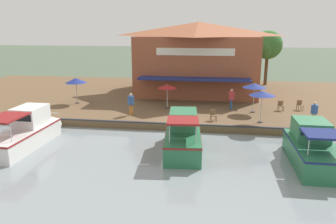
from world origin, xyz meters
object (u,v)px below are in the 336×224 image
Objects in this scene: person_at_quay_edge at (314,110)px; motorboat_mid_row at (183,135)px; person_mid_patio at (232,96)px; motorboat_distant_upstream at (310,146)px; patio_umbrella_mid_patio_left at (76,80)px; patio_umbrella_by_entrance at (262,93)px; patio_umbrella_mid_patio_right at (167,87)px; waterfront_restaurant at (198,57)px; cafe_chair_under_first_umbrella at (281,105)px; patio_umbrella_far_corner at (254,86)px; person_near_entrance at (131,101)px; tree_downstream_bank at (267,46)px; cafe_chair_mid_patio at (213,115)px; motorboat_fourth_along at (29,131)px; cafe_chair_beside_entrance at (300,105)px.

person_at_quay_edge is 0.28× the size of motorboat_mid_row.
motorboat_distant_upstream reaches higher than person_mid_patio.
patio_umbrella_mid_patio_left is 21.19m from motorboat_distant_upstream.
patio_umbrella_mid_patio_right is at bearing -114.18° from patio_umbrella_by_entrance.
waterfront_restaurant reaches higher than cafe_chair_under_first_umbrella.
patio_umbrella_far_corner is 0.40× the size of motorboat_distant_upstream.
person_near_entrance is 1.01× the size of person_mid_patio.
waterfront_restaurant is 5.98× the size of patio_umbrella_mid_patio_right.
tree_downstream_bank is (-16.61, 12.88, 3.65)m from person_near_entrance.
patio_umbrella_by_entrance is 2.93× the size of cafe_chair_mid_patio.
patio_umbrella_mid_patio_right reaches higher than motorboat_distant_upstream.
person_near_entrance is at bearing 139.39° from motorboat_fourth_along.
person_near_entrance is (-0.74, -10.30, -1.10)m from patio_umbrella_by_entrance.
person_near_entrance is at bearing -92.88° from person_at_quay_edge.
patio_umbrella_far_corner reaches higher than motorboat_distant_upstream.
person_near_entrance is (2.35, -10.06, -1.14)m from patio_umbrella_far_corner.
patio_umbrella_mid_patio_right is 1.26× the size of person_at_quay_edge.
waterfront_restaurant reaches higher than motorboat_mid_row.
cafe_chair_mid_patio is 0.13× the size of motorboat_distant_upstream.
patio_umbrella_mid_patio_left reaches higher than cafe_chair_beside_entrance.
patio_umbrella_mid_patio_right is 12.11m from motorboat_fourth_along.
motorboat_mid_row is 0.88× the size of motorboat_fourth_along.
tree_downstream_bank is at bearing 160.99° from person_mid_patio.
patio_umbrella_by_entrance is at bearing 109.41° from motorboat_fourth_along.
waterfront_restaurant is 15.40× the size of cafe_chair_mid_patio.
patio_umbrella_far_corner reaches higher than patio_umbrella_by_entrance.
cafe_chair_mid_patio is at bearing 84.08° from person_near_entrance.
motorboat_distant_upstream is (6.61, 12.39, -0.80)m from person_near_entrance.
person_near_entrance is at bearing -68.90° from person_mid_patio.
patio_umbrella_far_corner reaches higher than cafe_chair_under_first_umbrella.
patio_umbrella_far_corner is at bearing 103.15° from person_near_entrance.
motorboat_fourth_along is (5.52, -15.66, -1.91)m from patio_umbrella_by_entrance.
person_near_entrance is at bearing -118.08° from motorboat_distant_upstream.
patio_umbrella_by_entrance is at bearing 27.53° from person_mid_patio.
person_at_quay_edge is at bearing 163.56° from motorboat_distant_upstream.
cafe_chair_under_first_umbrella is 7.01m from cafe_chair_mid_patio.
cafe_chair_mid_patio is at bearing -21.34° from person_mid_patio.
patio_umbrella_mid_patio_right is 0.35× the size of motorboat_mid_row.
person_near_entrance is at bearing -76.85° from patio_umbrella_far_corner.
patio_umbrella_far_corner is 2.99× the size of cafe_chair_beside_entrance.
tree_downstream_bank reaches higher than patio_umbrella_by_entrance.
patio_umbrella_mid_patio_left is at bearing -94.69° from patio_umbrella_mid_patio_right.
person_near_entrance is 0.29× the size of motorboat_mid_row.
cafe_chair_under_first_umbrella is at bearing 151.45° from patio_umbrella_by_entrance.
motorboat_mid_row reaches higher than cafe_chair_beside_entrance.
motorboat_mid_row reaches higher than motorboat_distant_upstream.
tree_downstream_bank is at bearing 141.41° from motorboat_fourth_along.
person_near_entrance reaches higher than cafe_chair_under_first_umbrella.
motorboat_distant_upstream is at bearing -16.44° from person_at_quay_edge.
waterfront_restaurant is 12.34m from cafe_chair_beside_entrance.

